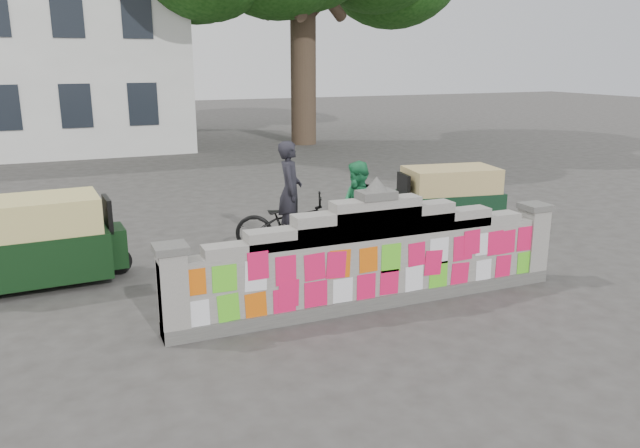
% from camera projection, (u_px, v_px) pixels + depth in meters
% --- Properties ---
extents(ground, '(100.00, 100.00, 0.00)m').
position_uv_depth(ground, '(374.00, 305.00, 9.59)').
color(ground, '#383533').
rests_on(ground, ground).
extents(parapet_wall, '(6.48, 0.44, 2.01)m').
position_uv_depth(parapet_wall, '(375.00, 259.00, 9.39)').
color(parapet_wall, '#4C4C49').
rests_on(parapet_wall, ground).
extents(cyclist_bike, '(2.28, 1.47, 1.13)m').
position_uv_depth(cyclist_bike, '(291.00, 223.00, 12.19)').
color(cyclist_bike, black).
rests_on(cyclist_bike, ground).
extents(cyclist_rider, '(0.68, 0.82, 1.92)m').
position_uv_depth(cyclist_rider, '(290.00, 203.00, 12.08)').
color(cyclist_rider, black).
rests_on(cyclist_rider, ground).
extents(pedestrian, '(0.72, 0.91, 1.83)m').
position_uv_depth(pedestrian, '(358.00, 210.00, 11.77)').
color(pedestrian, '#279256').
rests_on(pedestrian, ground).
extents(rickshaw_left, '(2.73, 1.37, 1.49)m').
position_uv_depth(rickshaw_left, '(38.00, 241.00, 10.26)').
color(rickshaw_left, black).
rests_on(rickshaw_left, ground).
extents(rickshaw_right, '(2.55, 1.48, 1.38)m').
position_uv_depth(rickshaw_right, '(447.00, 197.00, 13.73)').
color(rickshaw_right, black).
rests_on(rickshaw_right, ground).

